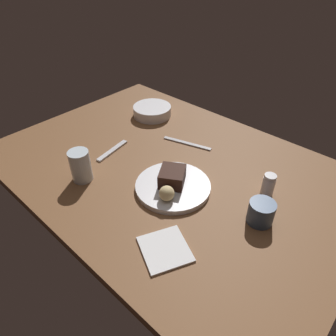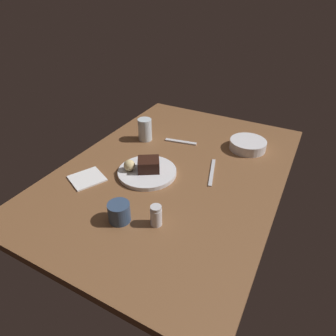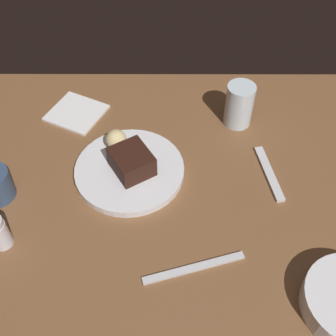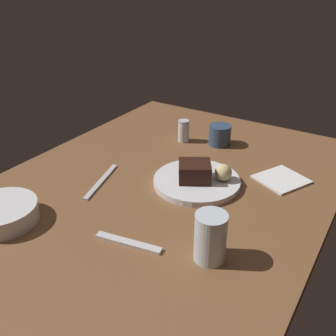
{
  "view_description": "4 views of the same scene",
  "coord_description": "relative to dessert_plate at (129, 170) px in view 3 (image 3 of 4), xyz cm",
  "views": [
    {
      "loc": [
        55.64,
        -61.59,
        66.12
      ],
      "look_at": [
        2.47,
        -3.52,
        5.59
      ],
      "focal_mm": 32.89,
      "sensor_mm": 36.0,
      "label": 1
    },
    {
      "loc": [
        88.65,
        44.58,
        69.09
      ],
      "look_at": [
        5.43,
        0.17,
        6.52
      ],
      "focal_mm": 31.24,
      "sensor_mm": 36.0,
      "label": 2
    },
    {
      "loc": [
        -0.15,
        50.61,
        72.41
      ],
      "look_at": [
        -0.03,
        -6.35,
        6.1
      ],
      "focal_mm": 45.36,
      "sensor_mm": 36.0,
      "label": 3
    },
    {
      "loc": [
        -70.64,
        -48.14,
        55.25
      ],
      "look_at": [
        4.24,
        -1.09,
        7.83
      ],
      "focal_mm": 40.83,
      "sensor_mm": 36.0,
      "label": 4
    }
  ],
  "objects": [
    {
      "name": "dining_table",
      "position": [
        -8.29,
        7.65,
        -2.33
      ],
      "size": [
        120.0,
        84.0,
        3.0
      ],
      "primitive_type": "cube",
      "color": "brown",
      "rests_on": "ground"
    },
    {
      "name": "dessert_plate",
      "position": [
        0.0,
        0.0,
        0.0
      ],
      "size": [
        23.2,
        23.2,
        1.65
      ],
      "primitive_type": "cylinder",
      "color": "silver",
      "rests_on": "dining_table"
    },
    {
      "name": "chocolate_cake_slice",
      "position": [
        -0.67,
        0.39,
        3.24
      ],
      "size": [
        10.64,
        10.94,
        4.83
      ],
      "primitive_type": "cube",
      "rotation": [
        0.0,
        0.0,
        5.26
      ],
      "color": "black",
      "rests_on": "dessert_plate"
    },
    {
      "name": "bread_roll",
      "position": [
        3.07,
        -6.12,
        3.08
      ],
      "size": [
        4.5,
        4.5,
        4.5
      ],
      "primitive_type": "sphere",
      "color": "#DBC184",
      "rests_on": "dessert_plate"
    },
    {
      "name": "water_glass",
      "position": [
        -24.44,
        -16.01,
        4.38
      ],
      "size": [
        6.46,
        6.46,
        10.41
      ],
      "primitive_type": "cylinder",
      "color": "silver",
      "rests_on": "dining_table"
    },
    {
      "name": "dessert_spoon",
      "position": [
        -29.67,
        0.35,
        -0.48
      ],
      "size": [
        4.39,
        15.08,
        0.7
      ],
      "primitive_type": "cube",
      "rotation": [
        0.0,
        0.0,
        4.89
      ],
      "color": "silver",
      "rests_on": "dining_table"
    },
    {
      "name": "butter_knife",
      "position": [
        -12.88,
        22.41,
        -0.58
      ],
      "size": [
        18.64,
        6.63,
        0.5
      ],
      "primitive_type": "cube",
      "rotation": [
        0.0,
        0.0,
        0.28
      ],
      "color": "silver",
      "rests_on": "dining_table"
    },
    {
      "name": "folded_napkin",
      "position": [
        14.07,
        -18.71,
        -0.53
      ],
      "size": [
        15.87,
        15.56,
        0.6
      ],
      "primitive_type": "cube",
      "rotation": [
        0.0,
        0.0,
        -0.46
      ],
      "color": "white",
      "rests_on": "dining_table"
    }
  ]
}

